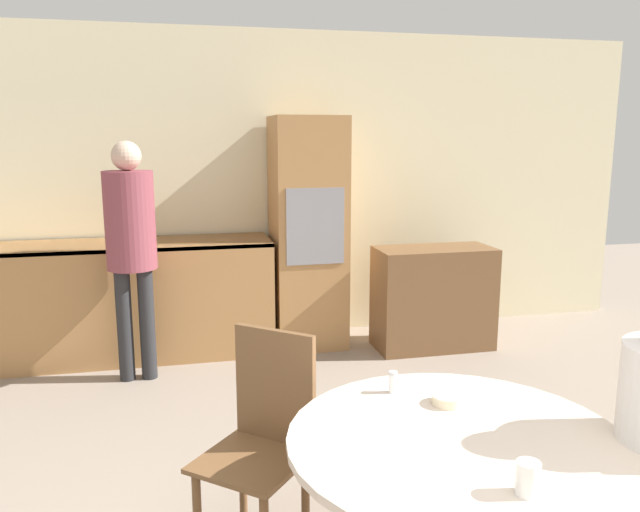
{
  "coord_description": "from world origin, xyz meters",
  "views": [
    {
      "loc": [
        -0.69,
        -0.62,
        1.74
      ],
      "look_at": [
        0.06,
        2.63,
        1.09
      ],
      "focal_mm": 35.0,
      "sensor_mm": 36.0,
      "label": 1
    }
  ],
  "objects_px": {
    "dining_table": "(454,498)",
    "chair_far_left": "(264,431)",
    "cup": "(528,478)",
    "sideboard": "(433,298)",
    "person_standing": "(131,235)",
    "bowl_near": "(448,400)",
    "oven_unit": "(308,233)"
  },
  "relations": [
    {
      "from": "chair_far_left",
      "to": "bowl_near",
      "type": "height_order",
      "value": "chair_far_left"
    },
    {
      "from": "cup",
      "to": "bowl_near",
      "type": "xyz_separation_m",
      "value": [
        0.04,
        0.61,
        -0.03
      ]
    },
    {
      "from": "oven_unit",
      "to": "cup",
      "type": "bearing_deg",
      "value": -91.85
    },
    {
      "from": "chair_far_left",
      "to": "person_standing",
      "type": "xyz_separation_m",
      "value": [
        -0.64,
        2.06,
        0.53
      ]
    },
    {
      "from": "cup",
      "to": "bowl_near",
      "type": "bearing_deg",
      "value": 86.65
    },
    {
      "from": "oven_unit",
      "to": "person_standing",
      "type": "height_order",
      "value": "oven_unit"
    },
    {
      "from": "sideboard",
      "to": "person_standing",
      "type": "relative_size",
      "value": 0.56
    },
    {
      "from": "oven_unit",
      "to": "dining_table",
      "type": "bearing_deg",
      "value": -92.84
    },
    {
      "from": "sideboard",
      "to": "chair_far_left",
      "type": "xyz_separation_m",
      "value": [
        -1.71,
        -2.24,
        0.1
      ]
    },
    {
      "from": "dining_table",
      "to": "cup",
      "type": "relative_size",
      "value": 11.69
    },
    {
      "from": "sideboard",
      "to": "cup",
      "type": "distance_m",
      "value": 3.41
    },
    {
      "from": "person_standing",
      "to": "bowl_near",
      "type": "relative_size",
      "value": 13.78
    },
    {
      "from": "cup",
      "to": "dining_table",
      "type": "bearing_deg",
      "value": 96.97
    },
    {
      "from": "bowl_near",
      "to": "dining_table",
      "type": "bearing_deg",
      "value": -107.73
    },
    {
      "from": "cup",
      "to": "bowl_near",
      "type": "height_order",
      "value": "cup"
    },
    {
      "from": "oven_unit",
      "to": "dining_table",
      "type": "distance_m",
      "value": 3.23
    },
    {
      "from": "chair_far_left",
      "to": "cup",
      "type": "distance_m",
      "value": 1.18
    },
    {
      "from": "oven_unit",
      "to": "sideboard",
      "type": "xyz_separation_m",
      "value": [
        0.98,
        -0.34,
        -0.53
      ]
    },
    {
      "from": "sideboard",
      "to": "cup",
      "type": "relative_size",
      "value": 9.72
    },
    {
      "from": "dining_table",
      "to": "cup",
      "type": "distance_m",
      "value": 0.45
    },
    {
      "from": "dining_table",
      "to": "chair_far_left",
      "type": "xyz_separation_m",
      "value": [
        -0.57,
        0.62,
        0.01
      ]
    },
    {
      "from": "chair_far_left",
      "to": "cup",
      "type": "xyz_separation_m",
      "value": [
        0.62,
        -0.98,
        0.27
      ]
    },
    {
      "from": "chair_far_left",
      "to": "bowl_near",
      "type": "distance_m",
      "value": 0.78
    },
    {
      "from": "oven_unit",
      "to": "chair_far_left",
      "type": "bearing_deg",
      "value": -105.79
    },
    {
      "from": "chair_far_left",
      "to": "person_standing",
      "type": "distance_m",
      "value": 2.22
    },
    {
      "from": "sideboard",
      "to": "cup",
      "type": "xyz_separation_m",
      "value": [
        -1.1,
        -3.21,
        0.37
      ]
    },
    {
      "from": "dining_table",
      "to": "person_standing",
      "type": "distance_m",
      "value": 2.99
    },
    {
      "from": "person_standing",
      "to": "cup",
      "type": "distance_m",
      "value": 3.3
    },
    {
      "from": "cup",
      "to": "sideboard",
      "type": "bearing_deg",
      "value": 71.13
    },
    {
      "from": "oven_unit",
      "to": "bowl_near",
      "type": "relative_size",
      "value": 15.3
    },
    {
      "from": "oven_unit",
      "to": "bowl_near",
      "type": "xyz_separation_m",
      "value": [
        -0.08,
        -2.95,
        -0.19
      ]
    },
    {
      "from": "sideboard",
      "to": "chair_far_left",
      "type": "distance_m",
      "value": 2.82
    }
  ]
}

